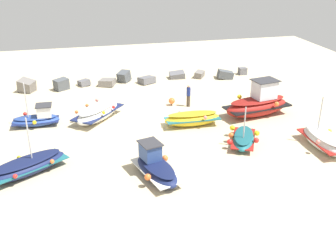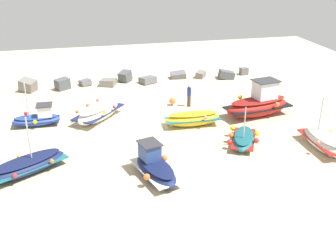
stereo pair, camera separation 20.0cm
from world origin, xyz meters
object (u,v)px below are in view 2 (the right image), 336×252
Objects in this scene: fishing_boat_6 at (155,167)px; fishing_boat_4 at (323,141)px; fishing_boat_0 at (259,104)px; fishing_boat_7 at (243,139)px; fishing_boat_1 at (98,112)px; fishing_boat_2 at (27,166)px; mooring_buoy_0 at (172,101)px; fishing_boat_3 at (38,118)px; person_walking at (189,94)px; fishing_boat_5 at (193,119)px.

fishing_boat_4 is at bearing -100.88° from fishing_boat_6.
fishing_boat_7 is at bearing -135.38° from fishing_boat_0.
fishing_boat_1 is 0.94× the size of fishing_boat_2.
mooring_buoy_0 is at bearing 138.51° from fishing_boat_0.
fishing_boat_1 is at bearing 1.81° from fishing_boat_3.
fishing_boat_6 is 1.11× the size of fishing_boat_7.
fishing_boat_3 reaches higher than fishing_boat_0.
fishing_boat_2 is 1.18× the size of fishing_boat_6.
fishing_boat_4 is at bearing -80.73° from fishing_boat_1.
fishing_boat_7 reaches higher than person_walking.
fishing_boat_1 is at bearing 160.01° from fishing_boat_0.
fishing_boat_3 reaches higher than fishing_boat_7.
fishing_boat_5 is at bearing -83.67° from mooring_buoy_0.
fishing_boat_0 reaches higher than fishing_boat_1.
person_walking is at bearing -42.29° from fishing_boat_1.
fishing_boat_1 is 6.09m from mooring_buoy_0.
fishing_boat_2 is 1.32× the size of fishing_boat_7.
fishing_boat_3 reaches higher than mooring_buoy_0.
fishing_boat_2 is 11.61m from fishing_boat_5.
fishing_boat_0 is at bearing -163.84° from fishing_boat_4.
fishing_boat_7 is (6.29, 2.65, -0.22)m from fishing_boat_6.
fishing_boat_6 is (-3.94, -6.20, 0.07)m from fishing_boat_5.
fishing_boat_0 is 1.13× the size of fishing_boat_2.
fishing_boat_1 is at bearing -165.78° from mooring_buoy_0.
fishing_boat_4 reaches higher than mooring_buoy_0.
fishing_boat_2 reaches higher than fishing_boat_5.
fishing_boat_7 is 8.17m from mooring_buoy_0.
fishing_boat_5 is at bearing 170.12° from fishing_boat_2.
fishing_boat_3 is 5.27× the size of mooring_buoy_0.
fishing_boat_0 is 3.04× the size of person_walking.
fishing_boat_4 is 1.09× the size of fishing_boat_7.
fishing_boat_0 is 8.60× the size of mooring_buoy_0.
fishing_boat_1 is 1.13× the size of fishing_boat_4.
fishing_boat_3 is (-15.91, 1.94, -0.42)m from fishing_boat_0.
fishing_boat_0 reaches higher than fishing_boat_7.
person_walking is 2.83× the size of mooring_buoy_0.
fishing_boat_2 is at bearing -92.93° from fishing_boat_4.
fishing_boat_1 is 1.36× the size of fishing_boat_3.
person_walking is (-1.58, 7.15, 0.66)m from fishing_boat_7.
fishing_boat_7 reaches higher than fishing_boat_6.
fishing_boat_3 is 14.34m from fishing_boat_7.
fishing_boat_5 is 4.26m from fishing_boat_7.
fishing_boat_1 is at bearing -21.80° from fishing_boat_5.
mooring_buoy_0 is (-1.22, 0.53, -0.65)m from person_walking.
fishing_boat_2 is 7.63× the size of mooring_buoy_0.
person_walking is at bearing -101.22° from fishing_boat_5.
person_walking is at bearing -144.55° from fishing_boat_4.
fishing_boat_4 is 11.96m from mooring_buoy_0.
fishing_boat_5 is (10.62, -2.59, 0.03)m from fishing_boat_3.
fishing_boat_4 is (13.31, -7.90, -0.03)m from fishing_boat_1.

